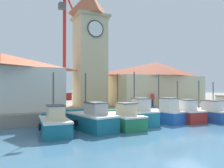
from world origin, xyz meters
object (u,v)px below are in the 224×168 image
(fishing_boat_far_left, at_px, (54,124))
(warehouse_left, at_px, (1,81))
(dock_worker_near_tower, at_px, (153,99))
(fishing_boat_left_outer, at_px, (90,120))
(fishing_boat_left_inner, at_px, (121,118))
(warehouse_right, at_px, (156,83))
(fishing_boat_right_inner, at_px, (205,113))
(fishing_boat_mid_left, at_px, (137,115))
(port_crane_far, at_px, (65,57))
(fishing_boat_right_outer, at_px, (219,110))
(fishing_boat_center, at_px, (163,114))
(fishing_boat_mid_right, at_px, (182,113))
(clock_tower, at_px, (90,45))

(fishing_boat_far_left, bearing_deg, warehouse_left, 112.45)
(warehouse_left, height_order, dock_worker_near_tower, warehouse_left)
(fishing_boat_left_outer, xyz_separation_m, fishing_boat_left_inner, (2.57, -0.22, -0.06))
(fishing_boat_left_outer, height_order, warehouse_right, warehouse_right)
(fishing_boat_left_outer, relative_size, fishing_boat_right_inner, 1.04)
(fishing_boat_mid_left, relative_size, port_crane_far, 0.25)
(warehouse_left, distance_m, warehouse_right, 17.67)
(fishing_boat_far_left, height_order, warehouse_right, warehouse_right)
(fishing_boat_left_outer, xyz_separation_m, port_crane_far, (3.52, 21.12, 7.48))
(fishing_boat_right_outer, distance_m, port_crane_far, 24.87)
(fishing_boat_left_inner, xyz_separation_m, fishing_boat_center, (4.76, 0.62, 0.05))
(fishing_boat_mid_left, height_order, warehouse_left, warehouse_left)
(warehouse_left, bearing_deg, fishing_boat_far_left, -67.55)
(fishing_boat_center, distance_m, fishing_boat_right_inner, 4.48)
(warehouse_left, bearing_deg, fishing_boat_mid_right, -26.60)
(fishing_boat_mid_right, bearing_deg, fishing_boat_far_left, -178.37)
(fishing_boat_left_inner, height_order, clock_tower, clock_tower)
(fishing_boat_left_inner, distance_m, fishing_boat_center, 4.80)
(fishing_boat_far_left, distance_m, fishing_boat_center, 10.06)
(fishing_boat_far_left, height_order, fishing_boat_right_inner, fishing_boat_far_left)
(warehouse_right, distance_m, dock_worker_near_tower, 4.66)
(fishing_boat_mid_right, xyz_separation_m, port_crane_far, (-5.76, 21.02, 7.51))
(fishing_boat_far_left, bearing_deg, warehouse_right, 26.60)
(fishing_boat_right_outer, bearing_deg, warehouse_right, 111.13)
(fishing_boat_left_inner, relative_size, fishing_boat_mid_left, 1.06)
(fishing_boat_left_outer, bearing_deg, fishing_boat_mid_left, 5.70)
(clock_tower, bearing_deg, warehouse_right, -5.29)
(warehouse_right, bearing_deg, fishing_boat_far_left, -153.40)
(fishing_boat_left_outer, distance_m, clock_tower, 11.00)
(port_crane_far, bearing_deg, fishing_boat_right_inner, -69.16)
(fishing_boat_mid_left, height_order, fishing_boat_right_outer, fishing_boat_mid_left)
(warehouse_left, bearing_deg, fishing_boat_left_outer, -52.25)
(fishing_boat_mid_left, bearing_deg, warehouse_right, 42.31)
(fishing_boat_right_inner, height_order, dock_worker_near_tower, fishing_boat_right_inner)
(fishing_boat_right_outer, bearing_deg, fishing_boat_right_inner, -170.57)
(fishing_boat_center, bearing_deg, fishing_boat_left_inner, -172.53)
(dock_worker_near_tower, bearing_deg, fishing_boat_left_inner, -146.55)
(fishing_boat_left_inner, bearing_deg, fishing_boat_center, 7.47)
(fishing_boat_center, xyz_separation_m, fishing_boat_right_inner, (4.40, -0.85, -0.07))
(fishing_boat_mid_right, distance_m, fishing_boat_right_outer, 5.05)
(clock_tower, bearing_deg, fishing_boat_center, -59.10)
(fishing_boat_mid_right, distance_m, clock_tower, 12.31)
(fishing_boat_left_outer, xyz_separation_m, fishing_boat_center, (7.33, 0.41, -0.00))
(fishing_boat_center, xyz_separation_m, warehouse_left, (-13.34, 7.35, 3.01))
(fishing_boat_mid_left, relative_size, dock_worker_near_tower, 2.81)
(fishing_boat_left_inner, bearing_deg, fishing_boat_left_outer, 175.14)
(fishing_boat_mid_left, xyz_separation_m, warehouse_right, (7.13, 6.49, 2.94))
(fishing_boat_center, bearing_deg, clock_tower, 120.90)
(fishing_boat_left_outer, bearing_deg, fishing_boat_right_inner, -2.15)
(fishing_boat_left_inner, height_order, fishing_boat_right_outer, fishing_boat_left_inner)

